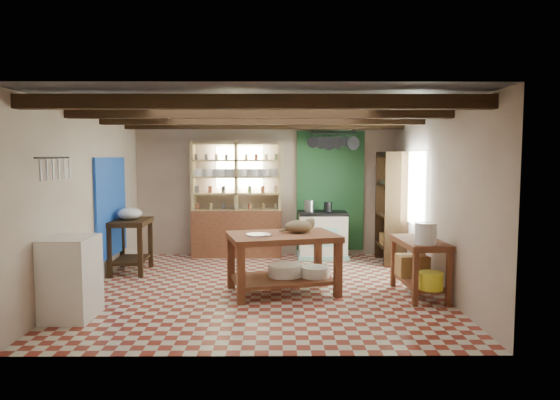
{
  "coord_description": "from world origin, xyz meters",
  "views": [
    {
      "loc": [
        0.22,
        -7.15,
        1.92
      ],
      "look_at": [
        0.27,
        0.3,
        1.26
      ],
      "focal_mm": 32.0,
      "sensor_mm": 36.0,
      "label": 1
    }
  ],
  "objects_px": {
    "stove": "(322,235)",
    "white_cabinet": "(71,278)",
    "cat": "(299,227)",
    "prep_table": "(131,246)",
    "right_counter": "(419,268)",
    "work_table": "(283,263)"
  },
  "relations": [
    {
      "from": "work_table",
      "to": "prep_table",
      "type": "xyz_separation_m",
      "value": [
        -2.5,
        1.26,
        0.02
      ]
    },
    {
      "from": "right_counter",
      "to": "white_cabinet",
      "type": "bearing_deg",
      "value": -171.12
    },
    {
      "from": "prep_table",
      "to": "right_counter",
      "type": "xyz_separation_m",
      "value": [
        4.38,
        -1.41,
        -0.05
      ]
    },
    {
      "from": "prep_table",
      "to": "right_counter",
      "type": "height_order",
      "value": "prep_table"
    },
    {
      "from": "work_table",
      "to": "cat",
      "type": "relative_size",
      "value": 3.76
    },
    {
      "from": "right_counter",
      "to": "cat",
      "type": "height_order",
      "value": "cat"
    },
    {
      "from": "right_counter",
      "to": "cat",
      "type": "xyz_separation_m",
      "value": [
        -1.65,
        0.26,
        0.53
      ]
    },
    {
      "from": "right_counter",
      "to": "prep_table",
      "type": "bearing_deg",
      "value": 158.96
    },
    {
      "from": "stove",
      "to": "white_cabinet",
      "type": "height_order",
      "value": "white_cabinet"
    },
    {
      "from": "work_table",
      "to": "stove",
      "type": "relative_size",
      "value": 1.63
    },
    {
      "from": "white_cabinet",
      "to": "stove",
      "type": "bearing_deg",
      "value": 47.59
    },
    {
      "from": "right_counter",
      "to": "cat",
      "type": "bearing_deg",
      "value": 167.73
    },
    {
      "from": "work_table",
      "to": "cat",
      "type": "distance_m",
      "value": 0.57
    },
    {
      "from": "cat",
      "to": "prep_table",
      "type": "bearing_deg",
      "value": 133.05
    },
    {
      "from": "white_cabinet",
      "to": "cat",
      "type": "xyz_separation_m",
      "value": [
        2.75,
        1.2,
        0.44
      ]
    },
    {
      "from": "prep_table",
      "to": "cat",
      "type": "bearing_deg",
      "value": -24.87
    },
    {
      "from": "white_cabinet",
      "to": "prep_table",
      "type": "bearing_deg",
      "value": 90.43
    },
    {
      "from": "prep_table",
      "to": "white_cabinet",
      "type": "xyz_separation_m",
      "value": [
        -0.02,
        -2.35,
        0.05
      ]
    },
    {
      "from": "stove",
      "to": "prep_table",
      "type": "xyz_separation_m",
      "value": [
        -3.28,
        -1.14,
        -0.0
      ]
    },
    {
      "from": "work_table",
      "to": "stove",
      "type": "height_order",
      "value": "stove"
    },
    {
      "from": "stove",
      "to": "prep_table",
      "type": "height_order",
      "value": "stove"
    },
    {
      "from": "white_cabinet",
      "to": "cat",
      "type": "distance_m",
      "value": 3.03
    }
  ]
}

